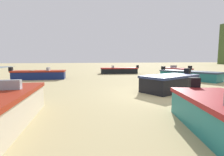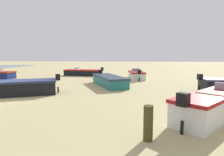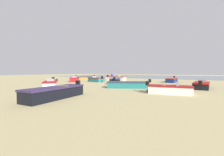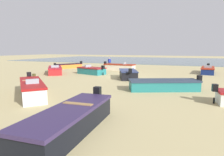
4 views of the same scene
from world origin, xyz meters
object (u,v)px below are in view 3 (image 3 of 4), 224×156
at_px(boat_navy_9, 172,80).
at_px(boat_black_10, 201,85).
at_px(boat_white_0, 51,85).
at_px(boat_white_1, 169,89).
at_px(boat_teal_4, 128,85).
at_px(boat_black_5, 56,92).
at_px(boat_black_2, 115,81).
at_px(boat_cream_7, 116,78).
at_px(boat_orange_6, 86,78).
at_px(boat_teal_8, 96,80).
at_px(beach_walker_foreground, 112,76).
at_px(boat_red_3, 75,79).
at_px(mooring_post_near_water, 57,82).

xyz_separation_m(boat_navy_9, boat_black_10, (-4.20, 8.67, -0.03)).
distance_m(boat_white_0, boat_black_10, 17.91).
distance_m(boat_white_1, boat_teal_4, 5.54).
xyz_separation_m(boat_teal_4, boat_black_10, (-7.84, -4.05, -0.02)).
xyz_separation_m(boat_white_1, boat_black_5, (7.09, 6.43, 0.05)).
xyz_separation_m(boat_black_2, boat_black_10, (-12.06, 0.54, -0.08)).
bearing_deg(boat_cream_7, boat_white_1, 46.20).
height_order(boat_teal_4, boat_orange_6, boat_teal_4).
xyz_separation_m(boat_white_1, boat_teal_4, (5.02, -2.36, -0.00)).
bearing_deg(boat_teal_8, boat_white_0, -154.88).
distance_m(boat_orange_6, beach_walker_foreground, 6.76).
xyz_separation_m(boat_black_5, boat_cream_7, (5.84, -20.72, 0.01)).
bearing_deg(boat_teal_4, boat_cream_7, 9.13).
xyz_separation_m(boat_white_1, boat_orange_6, (21.49, -14.04, -0.02)).
distance_m(boat_cream_7, beach_walker_foreground, 5.16).
bearing_deg(boat_cream_7, boat_black_10, 67.46).
height_order(boat_black_5, boat_navy_9, boat_black_5).
bearing_deg(boat_black_5, boat_black_10, -131.92).
height_order(boat_white_0, boat_orange_6, boat_white_0).
bearing_deg(boat_cream_7, boat_orange_6, -84.37).
xyz_separation_m(boat_teal_4, boat_orange_6, (16.48, -11.69, -0.02)).
distance_m(boat_white_1, beach_walker_foreground, 24.41).
distance_m(boat_red_3, boat_teal_4, 15.03).
height_order(boat_black_2, boat_teal_8, boat_black_2).
xyz_separation_m(boat_white_1, beach_walker_foreground, (16.22, -18.23, 0.55)).
distance_m(boat_black_2, boat_orange_6, 14.15).
bearing_deg(boat_black_2, boat_navy_9, 22.28).
height_order(boat_white_0, beach_walker_foreground, beach_walker_foreground).
bearing_deg(boat_black_5, boat_teal_4, -107.54).
bearing_deg(boat_cream_7, boat_black_5, 19.77).
relative_size(boat_white_1, boat_orange_6, 0.91).
bearing_deg(boat_white_0, boat_black_10, 162.28).
bearing_deg(boat_navy_9, boat_red_3, 26.98).
distance_m(boat_black_2, boat_red_3, 9.86).
height_order(boat_red_3, boat_cream_7, boat_cream_7).
bearing_deg(boat_white_1, boat_black_2, -133.19).
distance_m(boat_white_0, boat_red_3, 12.24).
bearing_deg(boat_black_2, boat_white_1, -60.60).
bearing_deg(boat_black_10, boat_navy_9, 122.35).
distance_m(boat_navy_9, mooring_post_near_water, 20.33).
bearing_deg(boat_red_3, boat_white_0, 83.02).
bearing_deg(boat_black_10, boat_black_2, -176.07).
relative_size(boat_white_0, mooring_post_near_water, 4.76).
bearing_deg(mooring_post_near_water, boat_orange_6, -65.50).
bearing_deg(boat_black_5, boat_black_2, -85.11).
bearing_deg(boat_black_2, boat_teal_4, -71.03).
bearing_deg(boat_red_3, boat_navy_9, 163.76).
bearing_deg(boat_navy_9, boat_orange_6, 7.18).
height_order(boat_black_5, boat_teal_8, boat_black_5).
distance_m(boat_black_5, boat_orange_6, 25.03).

